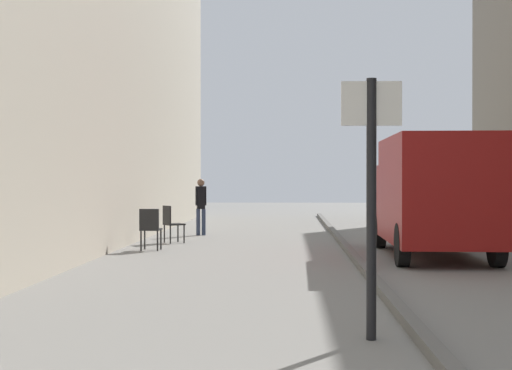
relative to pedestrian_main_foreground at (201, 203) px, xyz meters
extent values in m
plane|color=gray|center=(2.24, -8.08, -0.93)|extent=(80.00, 80.00, 0.00)
cube|color=#615F5B|center=(3.82, -8.08, -0.87)|extent=(0.16, 40.00, 0.12)
cylinder|color=#2D3851|center=(-0.08, -0.03, -0.55)|extent=(0.11, 0.11, 0.76)
cylinder|color=#2D3851|center=(0.08, 0.03, -0.55)|extent=(0.11, 0.11, 0.76)
cube|color=black|center=(0.00, 0.00, 0.15)|extent=(0.26, 0.24, 0.65)
cylinder|color=black|center=(-0.11, -0.04, 0.20)|extent=(0.09, 0.09, 0.55)
cylinder|color=black|center=(0.11, 0.04, 0.20)|extent=(0.09, 0.09, 0.55)
sphere|color=brown|center=(0.00, 0.00, 0.58)|extent=(0.21, 0.21, 0.21)
cube|color=maroon|center=(5.46, -6.61, 0.46)|extent=(1.96, 4.03, 2.10)
cube|color=maroon|center=(5.49, -3.83, 0.20)|extent=(1.93, 1.58, 1.58)
cube|color=black|center=(5.50, -3.28, 0.54)|extent=(1.60, 0.06, 0.69)
cylinder|color=black|center=(4.64, -3.97, -0.53)|extent=(0.23, 0.80, 0.80)
cylinder|color=black|center=(6.35, -3.99, -0.53)|extent=(0.23, 0.80, 0.80)
cylinder|color=black|center=(4.59, -7.91, -0.53)|extent=(0.23, 0.80, 0.80)
cylinder|color=black|center=(6.30, -7.93, -0.53)|extent=(0.23, 0.80, 0.80)
cylinder|color=black|center=(3.34, -14.49, 0.37)|extent=(0.10, 0.10, 2.60)
cube|color=white|center=(3.34, -14.49, 1.42)|extent=(0.60, 0.04, 0.44)
cylinder|color=black|center=(-0.77, -4.57, -0.71)|extent=(0.04, 0.04, 0.45)
cylinder|color=black|center=(-0.40, -4.59, -0.71)|extent=(0.04, 0.04, 0.45)
cylinder|color=black|center=(-0.79, -4.95, -0.71)|extent=(0.04, 0.04, 0.45)
cylinder|color=black|center=(-0.41, -4.96, -0.71)|extent=(0.04, 0.04, 0.45)
cube|color=black|center=(-0.59, -4.77, -0.46)|extent=(0.46, 0.46, 0.04)
cube|color=black|center=(-0.60, -4.97, -0.22)|extent=(0.44, 0.06, 0.45)
cylinder|color=black|center=(-0.31, -2.46, -0.71)|extent=(0.04, 0.04, 0.45)
cylinder|color=black|center=(-0.11, -2.77, -0.71)|extent=(0.04, 0.04, 0.45)
cylinder|color=black|center=(-0.63, -2.66, -0.71)|extent=(0.04, 0.04, 0.45)
cylinder|color=black|center=(-0.43, -2.97, -0.71)|extent=(0.04, 0.04, 0.45)
cube|color=black|center=(-0.37, -2.72, -0.46)|extent=(0.61, 0.61, 0.04)
cube|color=black|center=(-0.54, -2.82, -0.22)|extent=(0.27, 0.39, 0.45)
camera|label=1|loc=(2.52, -22.30, 0.66)|focal=54.96mm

